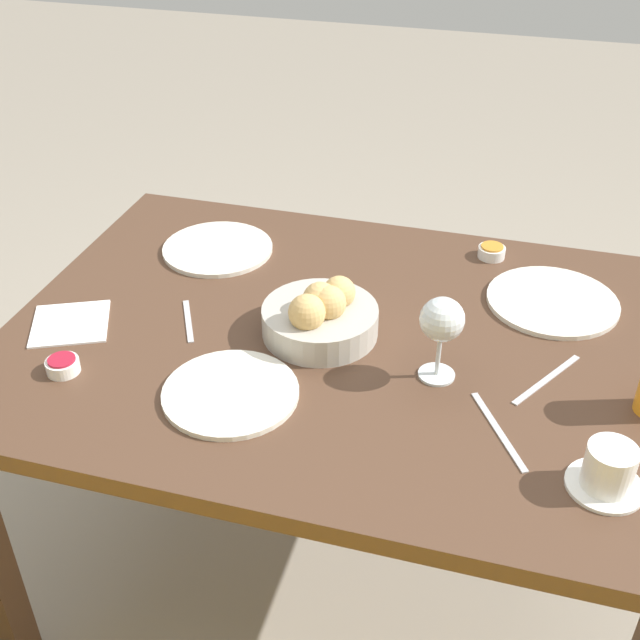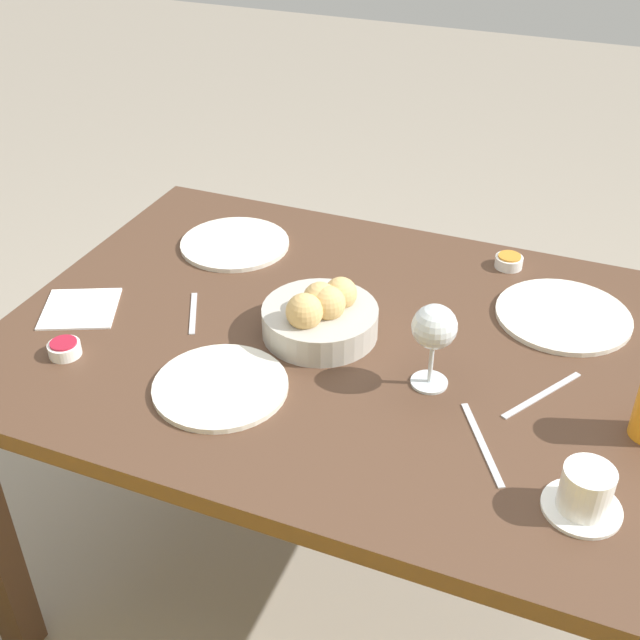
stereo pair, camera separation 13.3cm
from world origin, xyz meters
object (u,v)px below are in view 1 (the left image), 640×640
(bread_basket, at_px, (321,316))
(coffee_cup, at_px, (608,470))
(jam_bowl_berry, at_px, (63,365))
(knife_silver, at_px, (498,431))
(spoon_coffee, at_px, (188,321))
(plate_near_right, at_px, (218,249))
(wine_glass, at_px, (442,322))
(plate_near_left, at_px, (552,301))
(fork_silver, at_px, (547,379))
(jam_bowl_honey, at_px, (492,252))
(napkin, at_px, (70,324))
(plate_far_center, at_px, (231,393))

(bread_basket, height_order, coffee_cup, bread_basket)
(bread_basket, distance_m, jam_bowl_berry, 0.46)
(knife_silver, distance_m, spoon_coffee, 0.62)
(plate_near_right, distance_m, wine_glass, 0.62)
(plate_near_left, bearing_deg, wine_glass, 57.74)
(spoon_coffee, bearing_deg, fork_silver, -179.82)
(jam_bowl_honey, bearing_deg, fork_silver, 108.54)
(wine_glass, height_order, fork_silver, wine_glass)
(plate_near_left, distance_m, coffee_cup, 0.50)
(jam_bowl_berry, relative_size, knife_silver, 0.34)
(bread_basket, relative_size, jam_bowl_berry, 3.70)
(napkin, bearing_deg, wine_glass, -177.33)
(plate_far_center, relative_size, jam_bowl_honey, 3.97)
(plate_near_left, xyz_separation_m, jam_bowl_berry, (0.81, 0.46, 0.01))
(plate_near_right, relative_size, napkin, 1.29)
(plate_near_right, bearing_deg, jam_bowl_honey, -166.93)
(jam_bowl_honey, bearing_deg, plate_far_center, 57.74)
(plate_far_center, height_order, spoon_coffee, plate_far_center)
(coffee_cup, distance_m, jam_bowl_berry, 0.91)
(plate_near_right, relative_size, plate_far_center, 1.04)
(coffee_cup, xyz_separation_m, jam_bowl_honey, (0.23, -0.64, -0.02))
(fork_silver, xyz_separation_m, spoon_coffee, (0.67, 0.00, 0.00))
(jam_bowl_berry, distance_m, jam_bowl_honey, 0.91)
(plate_far_center, bearing_deg, jam_bowl_honey, -122.26)
(coffee_cup, bearing_deg, knife_silver, -26.60)
(jam_bowl_berry, bearing_deg, knife_silver, -176.17)
(plate_near_right, xyz_separation_m, spoon_coffee, (-0.05, 0.27, -0.00))
(plate_near_left, distance_m, fork_silver, 0.25)
(fork_silver, distance_m, spoon_coffee, 0.67)
(plate_far_center, distance_m, wine_glass, 0.37)
(plate_near_right, xyz_separation_m, knife_silver, (-0.65, 0.43, -0.00))
(plate_near_left, bearing_deg, coffee_cup, 100.82)
(plate_near_left, bearing_deg, plate_far_center, 40.76)
(bread_basket, bearing_deg, knife_silver, 152.24)
(plate_near_right, bearing_deg, plate_far_center, 114.26)
(bread_basket, xyz_separation_m, plate_far_center, (0.10, 0.21, -0.04))
(plate_far_center, xyz_separation_m, jam_bowl_honey, (-0.37, -0.59, 0.01))
(bread_basket, height_order, fork_silver, bread_basket)
(coffee_cup, xyz_separation_m, knife_silver, (0.16, -0.08, -0.03))
(wine_glass, xyz_separation_m, spoon_coffee, (0.48, -0.04, -0.11))
(plate_near_left, relative_size, plate_near_right, 1.07)
(plate_far_center, distance_m, spoon_coffee, 0.24)
(plate_near_right, xyz_separation_m, napkin, (0.16, 0.34, -0.00))
(bread_basket, distance_m, knife_silver, 0.39)
(wine_glass, bearing_deg, plate_far_center, 24.32)
(napkin, bearing_deg, plate_near_right, -115.38)
(napkin, bearing_deg, fork_silver, -175.31)
(fork_silver, bearing_deg, coffee_cup, 111.41)
(jam_bowl_berry, distance_m, spoon_coffee, 0.25)
(jam_bowl_berry, xyz_separation_m, jam_bowl_honey, (-0.68, -0.61, 0.00))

